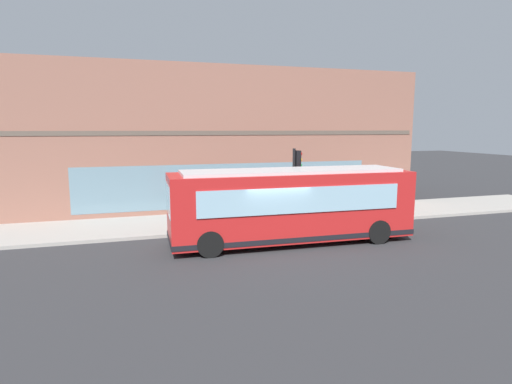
# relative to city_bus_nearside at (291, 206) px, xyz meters

# --- Properties ---
(ground) EXTENTS (120.00, 120.00, 0.00)m
(ground) POSITION_rel_city_bus_nearside_xyz_m (-0.37, 1.00, -1.55)
(ground) COLOR #2D2D30
(sidewalk_curb) EXTENTS (4.39, 40.00, 0.15)m
(sidewalk_curb) POSITION_rel_city_bus_nearside_xyz_m (4.42, 1.00, -1.48)
(sidewalk_curb) COLOR #9E9991
(sidewalk_curb) RESTS_ON ground
(building_corner) EXTENTS (8.42, 23.58, 8.15)m
(building_corner) POSITION_rel_city_bus_nearside_xyz_m (10.79, 1.00, 2.52)
(building_corner) COLOR #8C5B4C
(building_corner) RESTS_ON ground
(city_bus_nearside) EXTENTS (2.84, 10.11, 3.07)m
(city_bus_nearside) POSITION_rel_city_bus_nearside_xyz_m (0.00, 0.00, 0.00)
(city_bus_nearside) COLOR red
(city_bus_nearside) RESTS_ON ground
(traffic_light_near_corner) EXTENTS (0.32, 0.49, 3.62)m
(traffic_light_near_corner) POSITION_rel_city_bus_nearside_xyz_m (2.92, -1.42, 1.12)
(traffic_light_near_corner) COLOR black
(traffic_light_near_corner) RESTS_ON sidewalk_curb
(fire_hydrant) EXTENTS (0.35, 0.35, 0.74)m
(fire_hydrant) POSITION_rel_city_bus_nearside_xyz_m (2.96, -5.21, -1.04)
(fire_hydrant) COLOR yellow
(fire_hydrant) RESTS_ON sidewalk_curb
(pedestrian_near_building_entrance) EXTENTS (0.32, 0.32, 1.54)m
(pedestrian_near_building_entrance) POSITION_rel_city_bus_nearside_xyz_m (4.89, -3.44, -0.53)
(pedestrian_near_building_entrance) COLOR #8C3F8C
(pedestrian_near_building_entrance) RESTS_ON sidewalk_curb
(pedestrian_near_hydrant) EXTENTS (0.32, 0.32, 1.63)m
(pedestrian_near_hydrant) POSITION_rel_city_bus_nearside_xyz_m (2.96, -2.77, -0.47)
(pedestrian_near_hydrant) COLOR #8C3F8C
(pedestrian_near_hydrant) RESTS_ON sidewalk_curb
(newspaper_vending_box) EXTENTS (0.44, 0.42, 0.90)m
(newspaper_vending_box) POSITION_rel_city_bus_nearside_xyz_m (2.87, 2.65, -0.95)
(newspaper_vending_box) COLOR #BF3F19
(newspaper_vending_box) RESTS_ON sidewalk_curb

